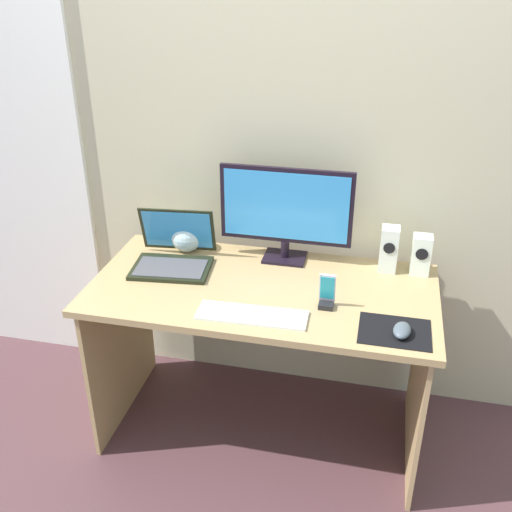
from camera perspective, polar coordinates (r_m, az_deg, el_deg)
ground_plane at (r=2.79m, az=0.55°, el=-16.09°), size 8.00×8.00×0.00m
wall_back at (r=2.52m, az=2.72°, el=11.95°), size 6.00×0.04×2.50m
door_left at (r=3.08m, az=-22.92°, el=8.03°), size 0.82×0.02×2.02m
desk at (r=2.43m, az=0.61°, el=-6.12°), size 1.37×0.68×0.73m
monitor at (r=2.46m, az=2.89°, el=4.40°), size 0.56×0.14×0.41m
speaker_right at (r=2.50m, az=15.61°, el=0.11°), size 0.08×0.07×0.17m
speaker_near_monitor at (r=2.48m, az=12.67°, el=0.66°), size 0.07×0.08×0.19m
laptop at (r=2.51m, az=-7.95°, el=0.10°), size 0.35×0.32×0.23m
fishbowl at (r=2.62m, az=-6.69°, el=1.95°), size 0.14×0.14×0.14m
keyboard_external at (r=2.16m, az=-0.39°, el=-5.72°), size 0.41×0.14×0.01m
mousepad at (r=2.14m, az=13.21°, el=-7.07°), size 0.25×0.20×0.00m
mouse at (r=2.11m, az=13.89°, el=-6.97°), size 0.07×0.11×0.04m
phone_in_dock at (r=2.21m, az=6.84°, el=-3.78°), size 0.06×0.05×0.14m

